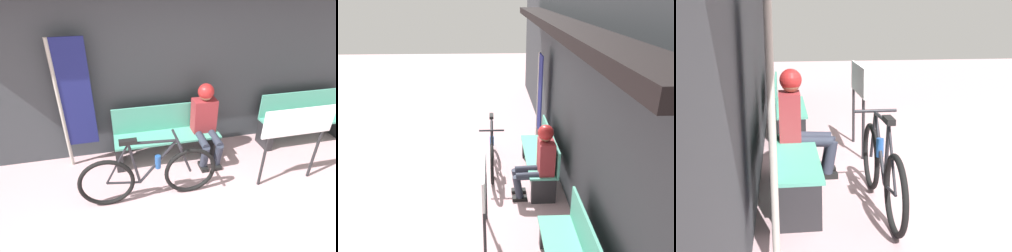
# 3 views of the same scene
# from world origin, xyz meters

# --- Properties ---
(storefront_wall) EXTENTS (12.00, 0.56, 3.20)m
(storefront_wall) POSITION_xyz_m (0.00, 2.64, 1.66)
(storefront_wall) COLOR #3D4247
(storefront_wall) RESTS_ON ground_plane
(park_bench_near) EXTENTS (1.54, 0.42, 0.82)m
(park_bench_near) POSITION_xyz_m (-0.26, 2.29, 0.38)
(park_bench_near) COLOR #51A88E
(park_bench_near) RESTS_ON ground_plane
(bicycle) EXTENTS (1.69, 0.40, 0.89)m
(bicycle) POSITION_xyz_m (-0.64, 1.49, 0.36)
(bicycle) COLOR black
(bicycle) RESTS_ON ground_plane
(person_seated) EXTENTS (0.34, 0.61, 1.16)m
(person_seated) POSITION_xyz_m (0.30, 2.18, 0.66)
(person_seated) COLOR #2D3342
(person_seated) RESTS_ON ground_plane
(park_bench_far) EXTENTS (1.51, 0.42, 0.82)m
(park_bench_far) POSITION_xyz_m (2.07, 2.29, 0.38)
(park_bench_far) COLOR #51A88E
(park_bench_far) RESTS_ON ground_plane
(banner_pole) EXTENTS (0.45, 0.05, 1.83)m
(banner_pole) POSITION_xyz_m (-1.50, 2.41, 1.04)
(banner_pole) COLOR #B7B2A8
(banner_pole) RESTS_ON ground_plane
(signboard) EXTENTS (0.95, 0.04, 1.10)m
(signboard) POSITION_xyz_m (1.19, 1.40, 0.83)
(signboard) COLOR #232326
(signboard) RESTS_ON ground_plane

